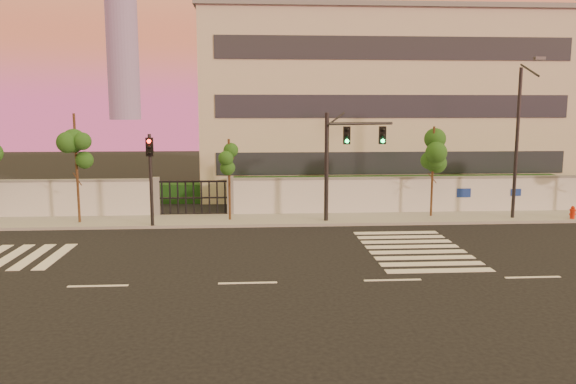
{
  "coord_description": "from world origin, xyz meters",
  "views": [
    {
      "loc": [
        0.17,
        -18.44,
        5.89
      ],
      "look_at": [
        1.77,
        6.0,
        2.22
      ],
      "focal_mm": 35.0,
      "sensor_mm": 36.0,
      "label": 1
    }
  ],
  "objects": [
    {
      "name": "streetlight_east",
      "position": [
        13.95,
        9.75,
        4.5
      ],
      "size": [
        0.5,
        2.0,
        8.32
      ],
      "color": "black",
      "rests_on": "ground"
    },
    {
      "name": "road_markings",
      "position": [
        -1.58,
        3.76,
        0.01
      ],
      "size": [
        57.0,
        7.62,
        0.02
      ],
      "color": "silver",
      "rests_on": "ground"
    },
    {
      "name": "street_tree_e",
      "position": [
        9.81,
        10.7,
        3.63
      ],
      "size": [
        1.44,
        1.15,
        4.94
      ],
      "color": "#382314",
      "rests_on": "ground"
    },
    {
      "name": "fire_hydrant",
      "position": [
        16.94,
        9.41,
        0.41
      ],
      "size": [
        0.31,
        0.31,
        0.82
      ],
      "rotation": [
        0.0,
        0.0,
        0.02
      ],
      "color": "#A9200B",
      "rests_on": "ground"
    },
    {
      "name": "traffic_signal_secondary",
      "position": [
        -4.75,
        9.08,
        2.95
      ],
      "size": [
        0.36,
        0.35,
        4.66
      ],
      "rotation": [
        0.0,
        0.0,
        0.04
      ],
      "color": "black",
      "rests_on": "ground"
    },
    {
      "name": "street_tree_d",
      "position": [
        -0.96,
        10.41,
        3.19
      ],
      "size": [
        1.56,
        1.24,
        4.33
      ],
      "color": "#382314",
      "rests_on": "ground"
    },
    {
      "name": "perimeter_wall",
      "position": [
        0.1,
        12.0,
        1.07
      ],
      "size": [
        60.0,
        0.36,
        2.2
      ],
      "color": "silver",
      "rests_on": "ground"
    },
    {
      "name": "institutional_building",
      "position": [
        9.0,
        21.99,
        6.16
      ],
      "size": [
        24.4,
        12.4,
        12.25
      ],
      "color": "beige",
      "rests_on": "ground"
    },
    {
      "name": "sidewalk",
      "position": [
        0.0,
        10.5,
        0.07
      ],
      "size": [
        60.0,
        3.0,
        0.15
      ],
      "primitive_type": "cube",
      "color": "gray",
      "rests_on": "ground"
    },
    {
      "name": "ground",
      "position": [
        0.0,
        0.0,
        0.0
      ],
      "size": [
        120.0,
        120.0,
        0.0
      ],
      "primitive_type": "plane",
      "color": "black",
      "rests_on": "ground"
    },
    {
      "name": "traffic_signal_main",
      "position": [
        4.7,
        9.79,
        3.58
      ],
      "size": [
        3.55,
        0.97,
        5.67
      ],
      "rotation": [
        0.0,
        0.0,
        0.24
      ],
      "color": "black",
      "rests_on": "ground"
    },
    {
      "name": "street_tree_c",
      "position": [
        -8.57,
        10.21,
        4.15
      ],
      "size": [
        1.54,
        1.22,
        5.64
      ],
      "color": "#382314",
      "rests_on": "ground"
    },
    {
      "name": "hedge_row",
      "position": [
        1.17,
        14.74,
        0.82
      ],
      "size": [
        41.0,
        4.25,
        1.8
      ],
      "color": "#0F3313",
      "rests_on": "ground"
    }
  ]
}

